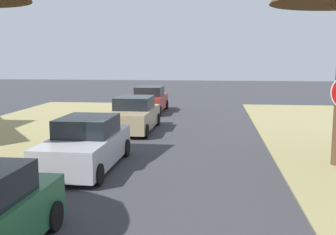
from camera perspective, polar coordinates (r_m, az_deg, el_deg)
The scene contains 3 objects.
parked_sedan_silver at distance 13.07m, azimuth -11.19°, elevation -3.71°, with size 1.99×4.42×1.57m.
parked_sedan_tan at distance 19.29m, azimuth -4.74°, elevation 0.31°, with size 1.99×4.42×1.57m.
parked_sedan_red at distance 25.74m, azimuth -2.61°, elevation 2.36°, with size 1.99×4.42×1.57m.
Camera 1 is at (1.60, 0.35, 3.43)m, focal length 44.36 mm.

